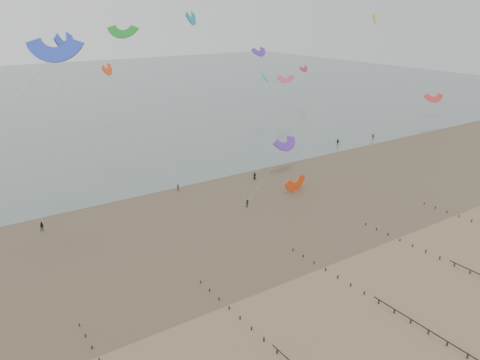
# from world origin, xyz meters

# --- Properties ---
(ground) EXTENTS (500.00, 500.00, 0.00)m
(ground) POSITION_xyz_m (0.00, 0.00, 0.00)
(ground) COLOR brown
(ground) RESTS_ON ground
(sea_and_shore) EXTENTS (500.00, 665.00, 0.03)m
(sea_and_shore) POSITION_xyz_m (-4.08, 34.40, 0.01)
(sea_and_shore) COLOR #475654
(sea_and_shore) RESTS_ON ground
(groynes) EXTENTS (72.16, 50.16, 1.00)m
(groynes) POSITION_xyz_m (4.00, -19.05, 0.47)
(groynes) COLOR black
(groynes) RESTS_ON ground
(kitesurfers) EXTENTS (136.79, 26.33, 1.86)m
(kitesurfers) POSITION_xyz_m (22.20, 47.79, 0.87)
(kitesurfers) COLOR black
(kitesurfers) RESTS_ON ground
(grounded_kite) EXTENTS (7.27, 6.27, 3.44)m
(grounded_kite) POSITION_xyz_m (22.76, 33.43, 0.00)
(grounded_kite) COLOR #EF410F
(grounded_kite) RESTS_ON ground
(kites_airborne) EXTENTS (233.69, 115.83, 45.61)m
(kites_airborne) POSITION_xyz_m (-11.92, 91.10, 21.05)
(kites_airborne) COLOR #A12745
(kites_airborne) RESTS_ON ground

